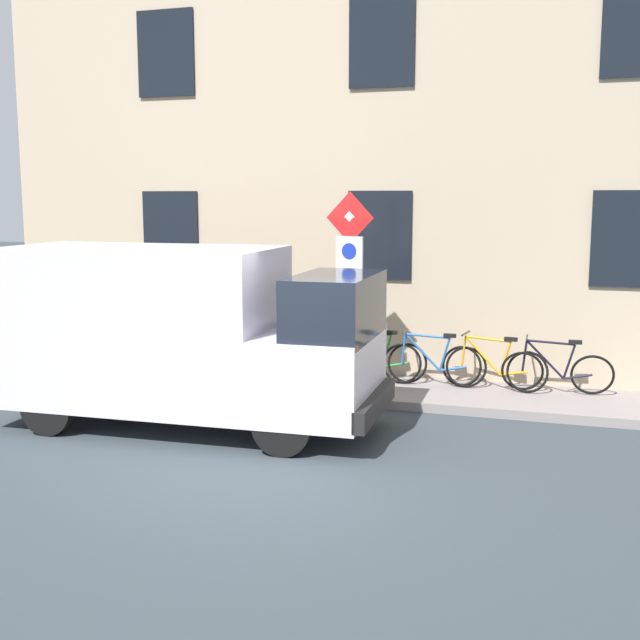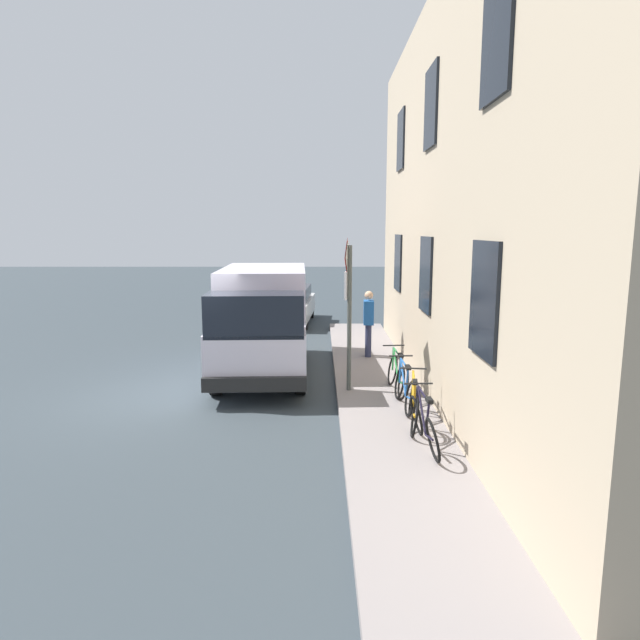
# 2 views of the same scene
# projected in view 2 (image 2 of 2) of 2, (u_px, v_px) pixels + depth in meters

# --- Properties ---
(ground_plane) EXTENTS (80.00, 80.00, 0.00)m
(ground_plane) POSITION_uv_depth(u_px,v_px,m) (177.00, 397.00, 11.37)
(ground_plane) COLOR #313A3F
(sidewalk_slab) EXTENTS (1.79, 16.35, 0.14)m
(sidewalk_slab) POSITION_uv_depth(u_px,v_px,m) (381.00, 394.00, 11.35)
(sidewalk_slab) COLOR gray
(sidewalk_slab) RESTS_ON ground_plane
(building_facade) EXTENTS (0.75, 14.35, 7.94)m
(building_facade) POSITION_uv_depth(u_px,v_px,m) (448.00, 201.00, 10.71)
(building_facade) COLOR tan
(building_facade) RESTS_ON ground_plane
(sign_post_stacked) EXTENTS (0.19, 0.55, 3.01)m
(sign_post_stacked) POSITION_uv_depth(u_px,v_px,m) (349.00, 293.00, 11.09)
(sign_post_stacked) COLOR #474C47
(sign_post_stacked) RESTS_ON sidewalk_slab
(delivery_van) EXTENTS (2.19, 5.40, 2.50)m
(delivery_van) POSITION_uv_depth(u_px,v_px,m) (264.00, 318.00, 13.10)
(delivery_van) COLOR silver
(delivery_van) RESTS_ON ground_plane
(parked_hatchback) EXTENTS (2.01, 4.11, 1.38)m
(parked_hatchback) POSITION_uv_depth(u_px,v_px,m) (288.00, 304.00, 20.15)
(parked_hatchback) COLOR #BAB9B6
(parked_hatchback) RESTS_ON ground_plane
(bicycle_black) EXTENTS (0.46, 1.72, 0.89)m
(bicycle_black) POSITION_uv_depth(u_px,v_px,m) (425.00, 424.00, 8.33)
(bicycle_black) COLOR black
(bicycle_black) RESTS_ON sidewalk_slab
(bicycle_orange) EXTENTS (0.46, 1.71, 0.89)m
(bicycle_orange) POSITION_uv_depth(u_px,v_px,m) (415.00, 404.00, 9.29)
(bicycle_orange) COLOR black
(bicycle_orange) RESTS_ON sidewalk_slab
(bicycle_blue) EXTENTS (0.46, 1.71, 0.89)m
(bicycle_blue) POSITION_uv_depth(u_px,v_px,m) (406.00, 388.00, 10.24)
(bicycle_blue) COLOR black
(bicycle_blue) RESTS_ON sidewalk_slab
(bicycle_green) EXTENTS (0.46, 1.72, 0.89)m
(bicycle_green) POSITION_uv_depth(u_px,v_px,m) (399.00, 374.00, 11.20)
(bicycle_green) COLOR black
(bicycle_green) RESTS_ON sidewalk_slab
(pedestrian) EXTENTS (0.28, 0.41, 1.72)m
(pedestrian) POSITION_uv_depth(u_px,v_px,m) (370.00, 321.00, 14.29)
(pedestrian) COLOR #262B47
(pedestrian) RESTS_ON sidewalk_slab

